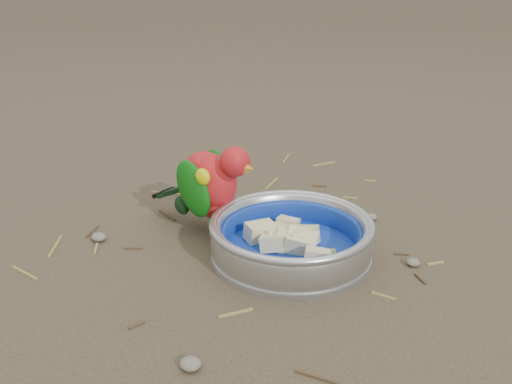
% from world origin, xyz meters
% --- Properties ---
extents(ground, '(60.00, 60.00, 0.00)m').
position_xyz_m(ground, '(0.00, 0.00, 0.00)').
color(ground, '#463A2B').
extents(food_bowl, '(0.23, 0.23, 0.02)m').
position_xyz_m(food_bowl, '(0.02, 0.03, 0.01)').
color(food_bowl, '#B2B2BA').
rests_on(food_bowl, ground).
extents(bowl_wall, '(0.23, 0.23, 0.04)m').
position_xyz_m(bowl_wall, '(0.02, 0.03, 0.04)').
color(bowl_wall, '#B2B2BA').
rests_on(bowl_wall, food_bowl).
extents(fruit_wedges, '(0.14, 0.14, 0.03)m').
position_xyz_m(fruit_wedges, '(0.02, 0.03, 0.03)').
color(fruit_wedges, beige).
rests_on(fruit_wedges, food_bowl).
extents(lory_parrot, '(0.19, 0.12, 0.15)m').
position_xyz_m(lory_parrot, '(-0.12, 0.06, 0.07)').
color(lory_parrot, '#B4171B').
rests_on(lory_parrot, ground).
extents(ground_debris, '(0.90, 0.80, 0.01)m').
position_xyz_m(ground_debris, '(-0.01, 0.01, 0.00)').
color(ground_debris, olive).
rests_on(ground_debris, ground).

